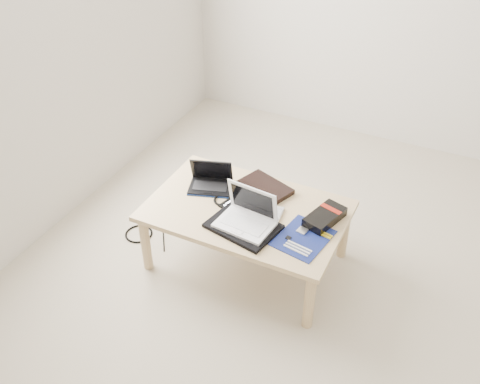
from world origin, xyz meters
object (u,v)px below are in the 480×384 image
at_px(netbook, 211,182).
at_px(gpu_box, 325,217).
at_px(white_laptop, 247,216).
at_px(coffee_table, 246,215).

xyz_separation_m(netbook, gpu_box, (0.71, -0.01, -0.01)).
bearing_deg(white_laptop, gpu_box, 31.01).
height_order(white_laptop, gpu_box, white_laptop).
relative_size(white_laptop, gpu_box, 1.13).
height_order(netbook, gpu_box, netbook).
height_order(netbook, white_laptop, white_laptop).
relative_size(coffee_table, netbook, 3.81).
bearing_deg(gpu_box, netbook, 179.04).
height_order(coffee_table, gpu_box, gpu_box).
bearing_deg(netbook, white_laptop, -33.54).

